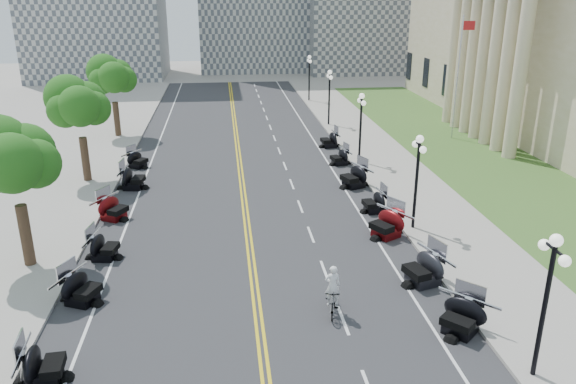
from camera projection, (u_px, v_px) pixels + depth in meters
name	position (u px, v px, depth m)	size (l,w,h in m)	color
ground	(253.00, 275.00, 24.75)	(160.00, 160.00, 0.00)	gray
road	(244.00, 197.00, 34.09)	(16.00, 90.00, 0.01)	#333335
centerline_yellow_a	(242.00, 197.00, 34.08)	(0.12, 90.00, 0.00)	yellow
centerline_yellow_b	(246.00, 197.00, 34.10)	(0.12, 90.00, 0.00)	yellow
edge_line_north	(347.00, 192.00, 34.79)	(0.12, 90.00, 0.00)	white
edge_line_south	(136.00, 201.00, 33.39)	(0.12, 90.00, 0.00)	white
lane_dash_5	(343.00, 320.00, 21.36)	(0.12, 2.00, 0.00)	white
lane_dash_6	(325.00, 271.00, 25.10)	(0.12, 2.00, 0.00)	white
lane_dash_7	(311.00, 234.00, 28.83)	(0.12, 2.00, 0.00)	white
lane_dash_8	(300.00, 206.00, 32.57)	(0.12, 2.00, 0.00)	white
lane_dash_9	(292.00, 184.00, 36.31)	(0.12, 2.00, 0.00)	white
lane_dash_10	(285.00, 166.00, 40.04)	(0.12, 2.00, 0.00)	white
lane_dash_11	(279.00, 151.00, 43.78)	(0.12, 2.00, 0.00)	white
lane_dash_12	(274.00, 138.00, 47.51)	(0.12, 2.00, 0.00)	white
lane_dash_13	(270.00, 127.00, 51.25)	(0.12, 2.00, 0.00)	white
lane_dash_14	(267.00, 118.00, 54.99)	(0.12, 2.00, 0.00)	white
lane_dash_15	(264.00, 110.00, 58.72)	(0.12, 2.00, 0.00)	white
lane_dash_16	(261.00, 103.00, 62.46)	(0.12, 2.00, 0.00)	white
lane_dash_17	(259.00, 96.00, 66.19)	(0.12, 2.00, 0.00)	white
lane_dash_18	(256.00, 90.00, 69.93)	(0.12, 2.00, 0.00)	white
lane_dash_19	(255.00, 85.00, 73.66)	(0.12, 2.00, 0.00)	white
sidewalk_north	(411.00, 189.00, 35.21)	(5.00, 90.00, 0.15)	#9E9991
sidewalk_south	(65.00, 203.00, 32.92)	(5.00, 90.00, 0.15)	#9E9991
lawn	(465.00, 151.00, 43.46)	(9.00, 60.00, 0.10)	#356023
street_lamp_1	(544.00, 308.00, 17.34)	(0.50, 1.20, 4.90)	black
street_lamp_2	(416.00, 183.00, 28.54)	(0.50, 1.20, 4.90)	black
street_lamp_3	(360.00, 128.00, 39.75)	(0.50, 1.20, 4.90)	black
street_lamp_4	(329.00, 98.00, 50.96)	(0.50, 1.20, 4.90)	black
street_lamp_5	(309.00, 78.00, 62.17)	(0.50, 1.20, 4.90)	black
flagpole	(457.00, 79.00, 45.57)	(1.10, 0.20, 10.00)	silver
tree_2	(14.00, 167.00, 23.91)	(4.80, 4.80, 9.20)	#235619
tree_3	(79.00, 110.00, 35.12)	(4.80, 4.80, 9.20)	#235619
tree_4	(113.00, 81.00, 46.33)	(4.80, 4.80, 9.20)	#235619
motorcycle_n_4	(462.00, 315.00, 20.38)	(2.08, 2.08, 1.45)	black
motorcycle_n_5	(424.00, 267.00, 23.80)	(2.23, 2.23, 1.56)	black
motorcycle_n_6	(387.00, 223.00, 28.36)	(2.20, 2.20, 1.54)	#590A0C
motorcycle_n_7	(374.00, 201.00, 31.57)	(1.87, 1.87, 1.31)	black
motorcycle_n_8	(354.00, 175.00, 35.54)	(2.21, 2.21, 1.55)	black
motorcycle_n_9	(340.00, 156.00, 40.15)	(1.79, 1.79, 1.26)	black
motorcycle_n_10	(329.00, 139.00, 44.60)	(1.97, 1.97, 1.38)	black
motorcycle_s_4	(42.00, 363.00, 17.81)	(2.00, 2.00, 1.40)	black
motorcycle_s_5	(81.00, 287.00, 22.36)	(2.01, 2.01, 1.41)	black
motorcycle_s_6	(104.00, 246.00, 26.05)	(1.91, 1.91, 1.34)	black
motorcycle_s_7	(113.00, 207.00, 30.55)	(2.03, 2.03, 1.42)	#590A0C
motorcycle_s_8	(133.00, 177.00, 35.24)	(2.17, 2.17, 1.52)	black
motorcycle_s_9	(137.00, 159.00, 39.48)	(1.82, 1.82, 1.27)	black
bicycle	(332.00, 300.00, 21.68)	(0.54, 1.90, 1.14)	#A51414
cyclist_rider	(333.00, 267.00, 21.20)	(0.62, 0.40, 1.69)	silver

